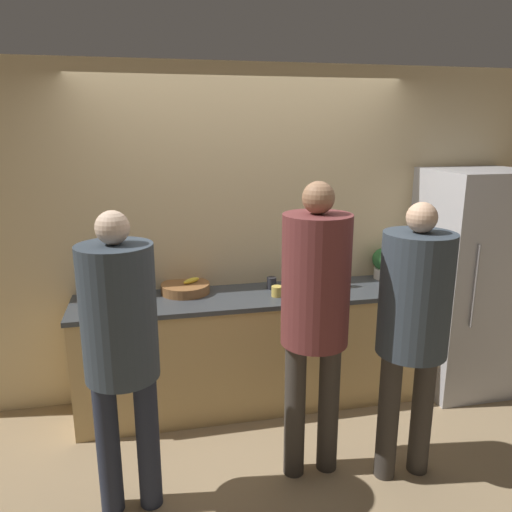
{
  "coord_description": "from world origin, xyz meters",
  "views": [
    {
      "loc": [
        -0.73,
        -3.18,
        2.14
      ],
      "look_at": [
        0.0,
        0.14,
        1.26
      ],
      "focal_mm": 35.0,
      "sensor_mm": 36.0,
      "label": 1
    }
  ],
  "objects": [
    {
      "name": "ground_plane",
      "position": [
        0.0,
        0.0,
        0.0
      ],
      "size": [
        14.0,
        14.0,
        0.0
      ],
      "primitive_type": "plane",
      "color": "#9E8460"
    },
    {
      "name": "counter",
      "position": [
        0.0,
        0.34,
        0.45
      ],
      "size": [
        2.64,
        0.61,
        0.91
      ],
      "color": "tan",
      "rests_on": "ground_plane"
    },
    {
      "name": "person_left",
      "position": [
        -0.9,
        -0.64,
        1.06
      ],
      "size": [
        0.39,
        0.39,
        1.74
      ],
      "color": "#232838",
      "rests_on": "ground_plane"
    },
    {
      "name": "cup_yellow",
      "position": [
        0.18,
        0.25,
        0.94
      ],
      "size": [
        0.08,
        0.08,
        0.08
      ],
      "color": "gold",
      "rests_on": "counter"
    },
    {
      "name": "wall_back",
      "position": [
        0.0,
        0.63,
        1.3
      ],
      "size": [
        5.2,
        0.06,
        2.6
      ],
      "color": "#D6BC8C",
      "rests_on": "ground_plane"
    },
    {
      "name": "bottle_clear",
      "position": [
        0.75,
        0.35,
        0.98
      ],
      "size": [
        0.07,
        0.07,
        0.18
      ],
      "color": "silver",
      "rests_on": "counter"
    },
    {
      "name": "potted_plant",
      "position": [
        1.16,
        0.5,
        1.04
      ],
      "size": [
        0.18,
        0.18,
        0.26
      ],
      "color": "beige",
      "rests_on": "counter"
    },
    {
      "name": "refrigerator",
      "position": [
        1.82,
        0.25,
        0.91
      ],
      "size": [
        0.77,
        0.74,
        1.82
      ],
      "color": "#B7B7BC",
      "rests_on": "ground_plane"
    },
    {
      "name": "bottle_red",
      "position": [
        1.06,
        0.17,
        0.97
      ],
      "size": [
        0.07,
        0.07,
        0.15
      ],
      "color": "red",
      "rests_on": "counter"
    },
    {
      "name": "person_right",
      "position": [
        0.76,
        -0.7,
        1.07
      ],
      "size": [
        0.41,
        0.41,
        1.74
      ],
      "color": "#38332D",
      "rests_on": "ground_plane"
    },
    {
      "name": "cup_black",
      "position": [
        0.19,
        0.43,
        0.95
      ],
      "size": [
        0.07,
        0.07,
        0.09
      ],
      "color": "#28282D",
      "rests_on": "counter"
    },
    {
      "name": "person_center",
      "position": [
        0.2,
        -0.56,
        1.14
      ],
      "size": [
        0.4,
        0.4,
        1.85
      ],
      "color": "#38332D",
      "rests_on": "ground_plane"
    },
    {
      "name": "utensil_crock",
      "position": [
        -0.93,
        0.42,
        0.98
      ],
      "size": [
        0.1,
        0.1,
        0.28
      ],
      "color": "#3D424C",
      "rests_on": "counter"
    },
    {
      "name": "fruit_bowl",
      "position": [
        -0.48,
        0.48,
        0.94
      ],
      "size": [
        0.37,
        0.37,
        0.11
      ],
      "color": "brown",
      "rests_on": "counter"
    }
  ]
}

